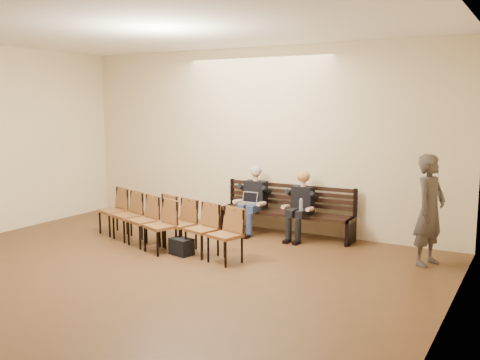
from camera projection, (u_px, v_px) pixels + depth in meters
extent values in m
plane|color=#53321C|center=(60.00, 310.00, 6.33)|extent=(10.00, 10.00, 0.00)
cube|color=beige|center=(258.00, 139.00, 10.39)|extent=(8.00, 0.02, 3.50)
cube|color=beige|center=(413.00, 192.00, 4.12)|extent=(0.02, 10.00, 3.50)
cube|color=white|center=(45.00, 5.00, 5.84)|extent=(8.00, 10.00, 0.02)
cube|color=black|center=(285.00, 223.00, 9.92)|extent=(2.60, 0.90, 0.45)
cube|color=silver|center=(247.00, 205.00, 9.93)|extent=(0.33, 0.27, 0.22)
cylinder|color=silver|center=(301.00, 211.00, 9.38)|extent=(0.07, 0.07, 0.22)
cube|color=black|center=(182.00, 247.00, 8.65)|extent=(0.41, 0.32, 0.27)
imported|color=#3B3530|center=(430.00, 202.00, 8.00)|extent=(0.66, 0.82, 1.94)
cube|color=brown|center=(191.00, 227.00, 8.75)|extent=(2.12, 0.98, 0.85)
cube|color=brown|center=(135.00, 218.00, 9.38)|extent=(2.14, 1.17, 0.87)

